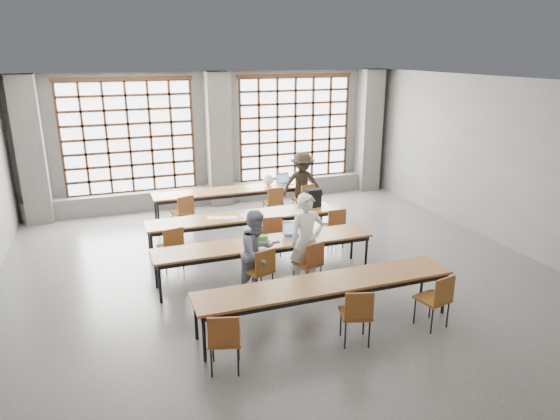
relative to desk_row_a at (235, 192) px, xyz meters
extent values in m
plane|color=#4E4E4B|center=(-0.06, -3.92, -0.66)|extent=(11.00, 11.00, 0.00)
plane|color=silver|center=(-0.06, -3.92, 2.84)|extent=(11.00, 11.00, 0.00)
plane|color=#5E5E5C|center=(-0.06, 1.58, 1.09)|extent=(10.00, 0.00, 10.00)
plane|color=#5E5E5C|center=(4.94, -3.92, 1.09)|extent=(0.00, 11.00, 11.00)
cube|color=#5A5A58|center=(-4.56, 1.30, 1.09)|extent=(0.60, 0.55, 3.50)
cube|color=#5A5A58|center=(-0.06, 1.30, 1.09)|extent=(0.60, 0.55, 3.50)
cube|color=#5A5A58|center=(4.44, 1.30, 1.09)|extent=(0.60, 0.55, 3.50)
cube|color=white|center=(-2.31, 1.56, 1.24)|extent=(3.20, 0.02, 2.80)
cube|color=black|center=(-2.31, 1.48, 1.24)|extent=(3.20, 0.05, 2.80)
cube|color=black|center=(-2.31, 1.48, -0.21)|extent=(3.32, 0.07, 0.10)
cube|color=black|center=(-2.31, 1.48, 2.69)|extent=(3.32, 0.07, 0.10)
cube|color=white|center=(2.19, 1.56, 1.24)|extent=(3.20, 0.02, 2.80)
cube|color=black|center=(2.19, 1.48, 1.24)|extent=(3.20, 0.05, 2.80)
cube|color=black|center=(2.19, 1.48, -0.21)|extent=(3.32, 0.07, 0.10)
cube|color=black|center=(2.19, 1.48, 2.69)|extent=(3.32, 0.07, 0.10)
cube|color=#5A5A58|center=(-0.06, 1.38, -0.41)|extent=(9.80, 0.35, 0.50)
cube|color=brown|center=(0.00, 0.00, 0.05)|extent=(4.00, 0.70, 0.04)
cube|color=black|center=(0.00, 0.00, -0.01)|extent=(3.90, 0.64, 0.08)
cylinder|color=black|center=(-1.92, -0.29, -0.32)|extent=(0.05, 0.05, 0.69)
cylinder|color=black|center=(-1.92, 0.29, -0.32)|extent=(0.05, 0.05, 0.69)
cylinder|color=black|center=(1.92, -0.29, -0.32)|extent=(0.05, 0.05, 0.69)
cylinder|color=black|center=(1.92, 0.29, -0.32)|extent=(0.05, 0.05, 0.69)
cube|color=brown|center=(-0.36, -2.04, 0.05)|extent=(4.00, 0.70, 0.04)
cube|color=black|center=(-0.36, -2.04, -0.01)|extent=(3.90, 0.64, 0.08)
cylinder|color=black|center=(-2.28, -2.33, -0.32)|extent=(0.05, 0.05, 0.69)
cylinder|color=black|center=(-2.28, -1.75, -0.32)|extent=(0.05, 0.05, 0.69)
cylinder|color=black|center=(1.56, -2.33, -0.32)|extent=(0.05, 0.05, 0.69)
cylinder|color=black|center=(1.56, -1.75, -0.32)|extent=(0.05, 0.05, 0.69)
cube|color=brown|center=(-0.41, -3.62, 0.05)|extent=(4.00, 0.70, 0.04)
cube|color=black|center=(-0.41, -3.62, -0.01)|extent=(3.90, 0.64, 0.08)
cylinder|color=black|center=(-2.33, -3.91, -0.32)|extent=(0.05, 0.05, 0.69)
cylinder|color=black|center=(-2.33, -3.33, -0.32)|extent=(0.05, 0.05, 0.69)
cylinder|color=black|center=(1.51, -3.91, -0.32)|extent=(0.05, 0.05, 0.69)
cylinder|color=black|center=(1.51, -3.33, -0.32)|extent=(0.05, 0.05, 0.69)
cube|color=brown|center=(-0.06, -5.49, 0.05)|extent=(4.00, 0.70, 0.04)
cube|color=black|center=(-0.06, -5.49, -0.01)|extent=(3.90, 0.64, 0.08)
cylinder|color=black|center=(-1.98, -5.78, -0.32)|extent=(0.05, 0.05, 0.69)
cylinder|color=black|center=(-1.98, -5.20, -0.32)|extent=(0.05, 0.05, 0.69)
cylinder|color=black|center=(1.86, -5.78, -0.32)|extent=(0.05, 0.05, 0.69)
cylinder|color=black|center=(1.86, -5.20, -0.32)|extent=(0.05, 0.05, 0.69)
cube|color=brown|center=(-1.40, -0.55, -0.21)|extent=(0.53, 0.53, 0.04)
cube|color=brown|center=(-1.34, -0.74, 0.02)|extent=(0.39, 0.15, 0.40)
cylinder|color=black|center=(-1.40, -0.55, -0.44)|extent=(0.02, 0.02, 0.45)
cube|color=brown|center=(0.80, -0.55, -0.21)|extent=(0.44, 0.44, 0.04)
cube|color=brown|center=(0.81, -0.75, 0.02)|extent=(0.40, 0.05, 0.40)
cylinder|color=black|center=(0.80, -0.55, -0.44)|extent=(0.02, 0.02, 0.45)
cube|color=brown|center=(1.60, -0.55, -0.21)|extent=(0.51, 0.51, 0.04)
cube|color=brown|center=(1.65, -0.74, 0.02)|extent=(0.40, 0.13, 0.40)
cylinder|color=black|center=(1.60, -0.55, -0.44)|extent=(0.02, 0.02, 0.45)
cube|color=brown|center=(-1.96, -2.59, -0.21)|extent=(0.50, 0.50, 0.04)
cube|color=brown|center=(-1.92, -2.79, 0.02)|extent=(0.40, 0.12, 0.40)
cylinder|color=black|center=(-1.96, -2.59, -0.44)|extent=(0.02, 0.02, 0.45)
cube|color=brown|center=(0.04, -2.59, -0.21)|extent=(0.46, 0.46, 0.04)
cube|color=brown|center=(0.02, -2.79, 0.02)|extent=(0.40, 0.07, 0.40)
cylinder|color=black|center=(0.04, -2.59, -0.44)|extent=(0.02, 0.02, 0.45)
cube|color=brown|center=(1.44, -2.59, -0.21)|extent=(0.42, 0.42, 0.04)
cube|color=brown|center=(1.44, -2.79, 0.02)|extent=(0.40, 0.03, 0.40)
cylinder|color=black|center=(1.44, -2.59, -0.44)|extent=(0.02, 0.02, 0.45)
cube|color=brown|center=(-0.71, -4.17, -0.21)|extent=(0.53, 0.53, 0.04)
cube|color=brown|center=(-0.65, -4.36, 0.02)|extent=(0.39, 0.15, 0.40)
cylinder|color=black|center=(-0.71, -4.17, -0.44)|extent=(0.02, 0.02, 0.45)
cube|color=brown|center=(0.19, -4.17, -0.21)|extent=(0.53, 0.53, 0.04)
cube|color=brown|center=(0.25, -4.36, 0.02)|extent=(0.39, 0.15, 0.40)
cylinder|color=black|center=(0.19, -4.17, -0.44)|extent=(0.02, 0.02, 0.45)
cube|color=brown|center=(-1.76, -6.04, -0.21)|extent=(0.52, 0.52, 0.04)
cube|color=brown|center=(-1.81, -6.23, 0.02)|extent=(0.39, 0.14, 0.40)
cylinder|color=black|center=(-1.76, -6.04, -0.44)|extent=(0.02, 0.02, 0.45)
cube|color=brown|center=(0.14, -6.04, -0.21)|extent=(0.52, 0.52, 0.04)
cube|color=brown|center=(0.09, -6.23, 0.02)|extent=(0.39, 0.14, 0.40)
cylinder|color=black|center=(0.14, -6.04, -0.44)|extent=(0.02, 0.02, 0.45)
cube|color=brown|center=(1.44, -6.04, -0.21)|extent=(0.50, 0.50, 0.04)
cube|color=brown|center=(1.48, -6.23, 0.02)|extent=(0.40, 0.11, 0.40)
cylinder|color=black|center=(1.44, -6.04, -0.44)|extent=(0.02, 0.02, 0.45)
imported|color=white|center=(0.19, -4.12, 0.18)|extent=(0.62, 0.41, 1.69)
imported|color=navy|center=(-0.71, -4.12, 0.09)|extent=(0.91, 0.85, 1.50)
imported|color=black|center=(1.60, -0.50, 0.16)|extent=(1.13, 0.74, 1.64)
cube|color=silver|center=(0.14, -3.57, 0.08)|extent=(0.42, 0.36, 0.02)
cube|color=black|center=(0.14, -3.58, 0.09)|extent=(0.34, 0.26, 0.00)
cube|color=silver|center=(0.19, -3.44, 0.20)|extent=(0.36, 0.18, 0.26)
cube|color=#8DB3F5|center=(0.18, -3.45, 0.17)|extent=(0.31, 0.14, 0.21)
cube|color=#AAAAAF|center=(1.35, 0.05, 0.08)|extent=(0.39, 0.31, 0.02)
cube|color=black|center=(1.35, 0.04, 0.09)|extent=(0.32, 0.22, 0.00)
cube|color=#AAAAAF|center=(1.33, 0.19, 0.20)|extent=(0.37, 0.12, 0.26)
cube|color=#85ACE6|center=(1.33, 0.18, 0.17)|extent=(0.31, 0.09, 0.21)
ellipsoid|color=white|center=(0.54, -3.64, 0.08)|extent=(0.10, 0.06, 0.04)
cube|color=green|center=(-0.46, -3.54, 0.11)|extent=(0.26, 0.14, 0.09)
cube|color=black|center=(-0.23, -3.72, 0.07)|extent=(0.13, 0.07, 0.01)
cube|color=white|center=(-0.96, -1.99, 0.07)|extent=(0.34, 0.28, 0.00)
cube|color=white|center=(-0.66, -2.09, 0.07)|extent=(0.33, 0.25, 0.00)
cube|color=white|center=(-0.26, -2.04, 0.07)|extent=(0.34, 0.28, 0.00)
cube|color=black|center=(1.24, -1.99, 0.27)|extent=(0.33, 0.21, 0.40)
ellipsoid|color=silver|center=(0.90, 0.05, 0.21)|extent=(0.27, 0.21, 0.29)
cube|color=#B32216|center=(-1.76, -6.04, -0.16)|extent=(0.21, 0.10, 0.06)
camera|label=1|loc=(-3.00, -11.57, 3.35)|focal=32.00mm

